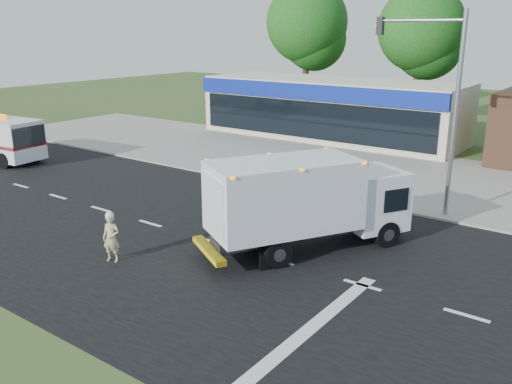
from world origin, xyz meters
TOP-DOWN VIEW (x-y plane):
  - ground at (0.00, 0.00)m, footprint 120.00×120.00m
  - road_asphalt at (0.00, 0.00)m, footprint 60.00×14.00m
  - sidewalk at (0.00, 8.20)m, footprint 60.00×2.40m
  - parking_apron at (0.00, 14.00)m, footprint 60.00×9.00m
  - lane_markings at (1.35, -1.35)m, footprint 55.20×7.00m
  - ems_box_truck at (0.17, 1.34)m, footprint 5.57×7.40m
  - emergency_worker at (-4.35, -3.19)m, footprint 0.68×0.57m
  - retail_strip_mall at (-9.00, 19.93)m, footprint 18.00×6.20m
  - traffic_signal_pole at (2.35, 7.60)m, footprint 3.51×0.25m
  - background_trees at (-0.85, 28.16)m, footprint 36.77×7.39m

SIDE VIEW (x-z plane):
  - ground at x=0.00m, z-range 0.00..0.00m
  - road_asphalt at x=0.00m, z-range -0.01..0.01m
  - parking_apron at x=0.00m, z-range 0.00..0.02m
  - lane_markings at x=1.35m, z-range 0.01..0.02m
  - sidewalk at x=0.00m, z-range 0.00..0.12m
  - emergency_worker at x=-4.35m, z-range -0.01..1.70m
  - ems_box_truck at x=0.17m, z-range 0.25..3.46m
  - retail_strip_mall at x=-9.00m, z-range 0.01..4.01m
  - traffic_signal_pole at x=2.35m, z-range 0.92..8.92m
  - background_trees at x=-0.85m, z-range 1.33..13.43m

